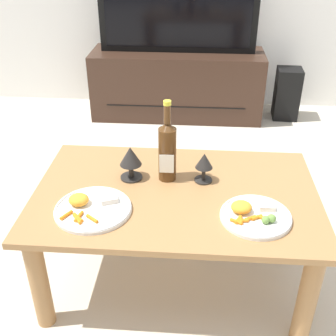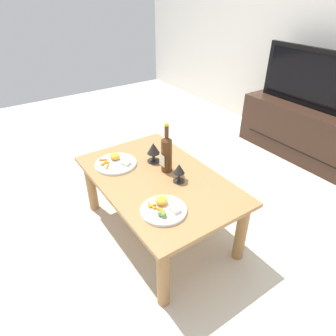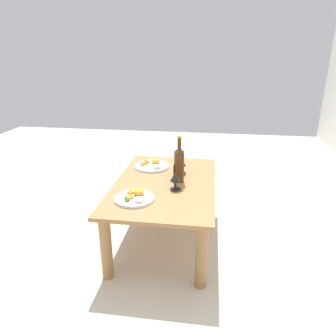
{
  "view_description": "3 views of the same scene",
  "coord_description": "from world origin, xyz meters",
  "px_view_note": "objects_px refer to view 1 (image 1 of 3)",
  "views": [
    {
      "loc": [
        0.07,
        -1.36,
        1.36
      ],
      "look_at": [
        -0.03,
        0.06,
        0.51
      ],
      "focal_mm": 45.4,
      "sensor_mm": 36.0,
      "label": 1
    },
    {
      "loc": [
        1.32,
        -0.82,
        1.49
      ],
      "look_at": [
        0.03,
        0.06,
        0.51
      ],
      "focal_mm": 31.85,
      "sensor_mm": 36.0,
      "label": 2
    },
    {
      "loc": [
        1.95,
        0.3,
        1.3
      ],
      "look_at": [
        -0.01,
        0.02,
        0.55
      ],
      "focal_mm": 32.91,
      "sensor_mm": 36.0,
      "label": 3
    }
  ],
  "objects_px": {
    "floor_speaker": "(287,94)",
    "tv_screen": "(178,16)",
    "dining_table": "(176,208)",
    "dinner_plate_left": "(92,208)",
    "goblet_left": "(130,158)",
    "wine_bottle": "(167,149)",
    "goblet_right": "(204,163)",
    "tv_stand": "(177,84)",
    "dinner_plate_right": "(255,215)"
  },
  "relations": [
    {
      "from": "floor_speaker",
      "to": "tv_screen",
      "type": "bearing_deg",
      "value": -177.46
    },
    {
      "from": "dining_table",
      "to": "dinner_plate_left",
      "type": "xyz_separation_m",
      "value": [
        -0.29,
        -0.15,
        0.09
      ]
    },
    {
      "from": "goblet_left",
      "to": "dinner_plate_left",
      "type": "height_order",
      "value": "goblet_left"
    },
    {
      "from": "wine_bottle",
      "to": "dinner_plate_left",
      "type": "height_order",
      "value": "wine_bottle"
    },
    {
      "from": "dinner_plate_left",
      "to": "wine_bottle",
      "type": "bearing_deg",
      "value": 43.24
    },
    {
      "from": "dining_table",
      "to": "goblet_right",
      "type": "distance_m",
      "value": 0.21
    },
    {
      "from": "goblet_right",
      "to": "dinner_plate_left",
      "type": "height_order",
      "value": "goblet_right"
    },
    {
      "from": "tv_screen",
      "to": "wine_bottle",
      "type": "distance_m",
      "value": 1.67
    },
    {
      "from": "wine_bottle",
      "to": "goblet_right",
      "type": "bearing_deg",
      "value": -3.2
    },
    {
      "from": "tv_stand",
      "to": "floor_speaker",
      "type": "bearing_deg",
      "value": 0.1
    },
    {
      "from": "tv_stand",
      "to": "goblet_right",
      "type": "height_order",
      "value": "goblet_right"
    },
    {
      "from": "wine_bottle",
      "to": "dinner_plate_left",
      "type": "xyz_separation_m",
      "value": [
        -0.25,
        -0.24,
        -0.12
      ]
    },
    {
      "from": "dining_table",
      "to": "floor_speaker",
      "type": "bearing_deg",
      "value": 66.97
    },
    {
      "from": "floor_speaker",
      "to": "dinner_plate_right",
      "type": "relative_size",
      "value": 1.54
    },
    {
      "from": "floor_speaker",
      "to": "dinner_plate_right",
      "type": "height_order",
      "value": "dinner_plate_right"
    },
    {
      "from": "tv_screen",
      "to": "wine_bottle",
      "type": "bearing_deg",
      "value": -88.24
    },
    {
      "from": "dinner_plate_right",
      "to": "goblet_right",
      "type": "bearing_deg",
      "value": 127.77
    },
    {
      "from": "tv_stand",
      "to": "floor_speaker",
      "type": "height_order",
      "value": "tv_stand"
    },
    {
      "from": "tv_stand",
      "to": "dinner_plate_left",
      "type": "height_order",
      "value": "same"
    },
    {
      "from": "tv_stand",
      "to": "goblet_left",
      "type": "relative_size",
      "value": 9.08
    },
    {
      "from": "wine_bottle",
      "to": "dinner_plate_right",
      "type": "bearing_deg",
      "value": -36.48
    },
    {
      "from": "floor_speaker",
      "to": "wine_bottle",
      "type": "bearing_deg",
      "value": -113.04
    },
    {
      "from": "goblet_right",
      "to": "dinner_plate_left",
      "type": "distance_m",
      "value": 0.47
    },
    {
      "from": "wine_bottle",
      "to": "dining_table",
      "type": "bearing_deg",
      "value": -66.8
    },
    {
      "from": "tv_stand",
      "to": "wine_bottle",
      "type": "height_order",
      "value": "wine_bottle"
    },
    {
      "from": "floor_speaker",
      "to": "goblet_right",
      "type": "bearing_deg",
      "value": -108.72
    },
    {
      "from": "dinner_plate_left",
      "to": "dinner_plate_right",
      "type": "xyz_separation_m",
      "value": [
        0.58,
        -0.0,
        0.0
      ]
    },
    {
      "from": "floor_speaker",
      "to": "dining_table",
      "type": "bearing_deg",
      "value": -110.76
    },
    {
      "from": "tv_screen",
      "to": "wine_bottle",
      "type": "relative_size",
      "value": 3.37
    },
    {
      "from": "goblet_left",
      "to": "dinner_plate_right",
      "type": "height_order",
      "value": "goblet_left"
    },
    {
      "from": "tv_stand",
      "to": "goblet_left",
      "type": "distance_m",
      "value": 1.7
    },
    {
      "from": "tv_stand",
      "to": "floor_speaker",
      "type": "distance_m",
      "value": 0.84
    },
    {
      "from": "tv_stand",
      "to": "dinner_plate_right",
      "type": "bearing_deg",
      "value": -78.79
    },
    {
      "from": "dinner_plate_left",
      "to": "tv_stand",
      "type": "bearing_deg",
      "value": 83.87
    },
    {
      "from": "goblet_right",
      "to": "dining_table",
      "type": "bearing_deg",
      "value": -141.06
    },
    {
      "from": "goblet_right",
      "to": "tv_screen",
      "type": "bearing_deg",
      "value": 96.72
    },
    {
      "from": "tv_stand",
      "to": "goblet_right",
      "type": "relative_size",
      "value": 10.3
    },
    {
      "from": "goblet_left",
      "to": "dinner_plate_right",
      "type": "bearing_deg",
      "value": -26.28
    },
    {
      "from": "tv_stand",
      "to": "goblet_left",
      "type": "bearing_deg",
      "value": -93.24
    },
    {
      "from": "dining_table",
      "to": "dinner_plate_left",
      "type": "relative_size",
      "value": 3.93
    },
    {
      "from": "tv_stand",
      "to": "goblet_right",
      "type": "bearing_deg",
      "value": -83.29
    },
    {
      "from": "goblet_left",
      "to": "dinner_plate_right",
      "type": "distance_m",
      "value": 0.53
    },
    {
      "from": "tv_screen",
      "to": "dinner_plate_right",
      "type": "distance_m",
      "value": 1.96
    },
    {
      "from": "goblet_left",
      "to": "dining_table",
      "type": "bearing_deg",
      "value": -24.68
    },
    {
      "from": "tv_stand",
      "to": "dining_table",
      "type": "bearing_deg",
      "value": -87.03
    },
    {
      "from": "tv_screen",
      "to": "floor_speaker",
      "type": "bearing_deg",
      "value": 0.26
    },
    {
      "from": "wine_bottle",
      "to": "goblet_left",
      "type": "relative_size",
      "value": 2.38
    },
    {
      "from": "goblet_right",
      "to": "dinner_plate_left",
      "type": "xyz_separation_m",
      "value": [
        -0.4,
        -0.23,
        -0.07
      ]
    },
    {
      "from": "tv_stand",
      "to": "dinner_plate_left",
      "type": "distance_m",
      "value": 1.92
    },
    {
      "from": "floor_speaker",
      "to": "dinner_plate_left",
      "type": "height_order",
      "value": "dinner_plate_left"
    }
  ]
}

